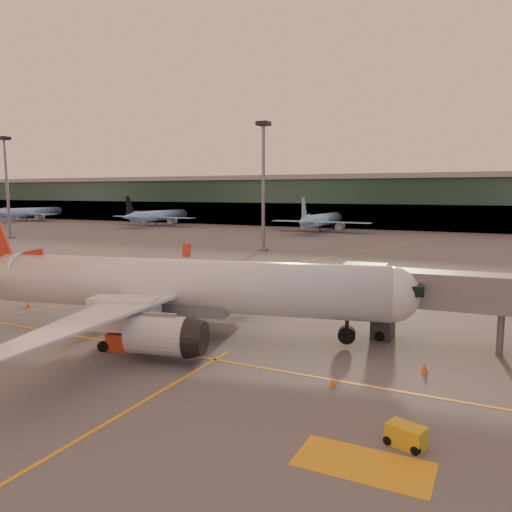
% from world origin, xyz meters
% --- Properties ---
extents(ground, '(600.00, 600.00, 0.00)m').
position_xyz_m(ground, '(0.00, 0.00, 0.00)').
color(ground, '#4C4F54').
rests_on(ground, ground).
extents(taxi_markings, '(100.12, 173.00, 0.01)m').
position_xyz_m(taxi_markings, '(-7.32, 44.49, 0.01)').
color(taxi_markings, orange).
rests_on(taxi_markings, ground).
extents(terminal, '(400.00, 20.00, 17.60)m').
position_xyz_m(terminal, '(0.00, 141.79, 8.76)').
color(terminal, '#19382D').
rests_on(terminal, ground).
extents(mast_west_far, '(2.40, 2.40, 25.60)m').
position_xyz_m(mast_west_far, '(-90.00, 62.00, 14.86)').
color(mast_west_far, slate).
rests_on(mast_west_far, ground).
extents(mast_west_near, '(2.40, 2.40, 25.60)m').
position_xyz_m(mast_west_near, '(-20.00, 66.00, 14.86)').
color(mast_west_near, slate).
rests_on(mast_west_near, ground).
extents(distant_aircraft_row, '(350.00, 34.00, 13.00)m').
position_xyz_m(distant_aircraft_row, '(10.83, 118.00, 0.00)').
color(distant_aircraft_row, '#90C2F1').
rests_on(distant_aircraft_row, ground).
extents(main_airplane, '(41.05, 37.35, 12.51)m').
position_xyz_m(main_airplane, '(-1.87, 8.82, 4.07)').
color(main_airplane, silver).
rests_on(main_airplane, ground).
extents(catering_truck, '(5.53, 3.46, 3.98)m').
position_xyz_m(catering_truck, '(-2.48, 4.28, 2.26)').
color(catering_truck, '#BD3A1B').
rests_on(catering_truck, ground).
extents(gpu_cart, '(2.02, 1.54, 1.05)m').
position_xyz_m(gpu_cart, '(19.41, -1.55, 0.51)').
color(gpu_cart, gold).
rests_on(gpu_cart, ground).
extents(cone_nose, '(0.49, 0.49, 0.62)m').
position_xyz_m(cone_nose, '(18.83, 9.07, 0.30)').
color(cone_nose, '#E3610B').
rests_on(cone_nose, ground).
extents(cone_tail, '(0.49, 0.49, 0.63)m').
position_xyz_m(cone_tail, '(-20.77, 10.41, 0.30)').
color(cone_tail, '#E3610B').
rests_on(cone_tail, ground).
extents(cone_wing_left, '(0.38, 0.38, 0.48)m').
position_xyz_m(cone_wing_left, '(-2.75, 27.00, 0.23)').
color(cone_wing_left, '#E3610B').
rests_on(cone_wing_left, ground).
extents(cone_fwd, '(0.41, 0.41, 0.52)m').
position_xyz_m(cone_fwd, '(14.09, 3.93, 0.25)').
color(cone_fwd, '#E3610B').
rests_on(cone_fwd, ground).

